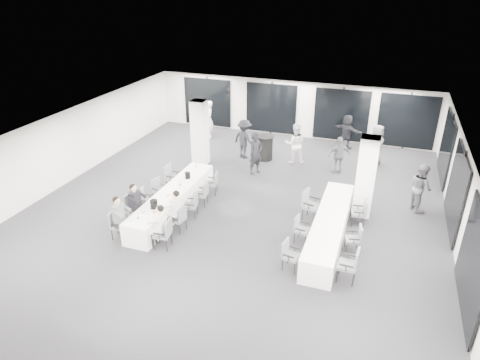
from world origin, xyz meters
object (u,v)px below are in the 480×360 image
(banquet_table_main, at_px, (173,201))
(chair_side_right_far, at_px, (361,211))
(chair_main_left_far, at_px, (171,176))
(chair_side_left_near, at_px, (289,253))
(banquet_table_side, at_px, (329,228))
(chair_side_left_mid, at_px, (300,228))
(chair_side_right_near, at_px, (351,263))
(chair_side_left_far, at_px, (309,203))
(chair_main_left_near, at_px, (117,223))
(standing_guest_a, at_px, (256,151))
(standing_guest_g, at_px, (209,117))
(chair_main_left_second, at_px, (133,207))
(standing_guest_e, at_px, (377,143))
(standing_guest_c, at_px, (244,136))
(chair_main_left_mid, at_px, (145,199))
(chair_main_left_fourth, at_px, (158,188))
(chair_main_right_fourth, at_px, (203,193))
(standing_guest_h, at_px, (421,184))
(chair_main_right_near, at_px, (165,232))
(ice_bucket_far, at_px, (188,175))
(standing_guest_b, at_px, (295,141))
(chair_main_right_second, at_px, (179,218))
(ice_bucket_near, at_px, (154,204))
(cocktail_table, at_px, (265,148))
(standing_guest_f, at_px, (347,129))
(chair_main_right_mid, at_px, (193,204))
(standing_guest_d, at_px, (339,153))

(banquet_table_main, xyz_separation_m, chair_side_right_far, (6.21, 1.19, 0.13))
(chair_main_left_far, xyz_separation_m, chair_side_left_near, (5.39, -3.36, -0.05))
(banquet_table_side, height_order, chair_side_left_mid, chair_side_left_mid)
(chair_side_right_near, bearing_deg, chair_side_left_far, 32.42)
(chair_main_left_near, relative_size, chair_side_right_near, 0.92)
(chair_side_right_far, distance_m, standing_guest_a, 5.27)
(banquet_table_main, distance_m, banquet_table_side, 5.38)
(chair_main_left_near, height_order, standing_guest_g, standing_guest_g)
(chair_main_left_second, bearing_deg, standing_guest_e, 142.20)
(banquet_table_side, height_order, chair_main_left_far, chair_main_left_far)
(chair_main_left_second, relative_size, standing_guest_c, 0.52)
(chair_main_left_mid, bearing_deg, banquet_table_main, 110.41)
(chair_main_left_fourth, distance_m, standing_guest_c, 5.19)
(chair_main_right_fourth, bearing_deg, chair_main_left_fourth, 92.89)
(standing_guest_h, bearing_deg, chair_main_right_near, 96.78)
(standing_guest_g, xyz_separation_m, ice_bucket_far, (1.83, -6.22, -0.19))
(chair_side_left_far, bearing_deg, standing_guest_h, 130.67)
(chair_main_left_far, relative_size, standing_guest_a, 0.48)
(chair_main_left_second, relative_size, chair_side_left_mid, 1.20)
(chair_main_left_near, bearing_deg, chair_main_right_near, 79.64)
(chair_side_left_near, relative_size, standing_guest_b, 0.43)
(chair_main_right_fourth, relative_size, chair_side_left_near, 0.98)
(banquet_table_main, relative_size, standing_guest_h, 2.60)
(banquet_table_side, bearing_deg, chair_side_left_mid, -150.28)
(chair_main_right_second, relative_size, chair_side_left_mid, 1.02)
(chair_main_left_far, bearing_deg, chair_side_right_near, 64.66)
(chair_main_left_mid, bearing_deg, ice_bucket_near, 38.81)
(chair_main_left_second, xyz_separation_m, standing_guest_h, (8.85, 4.09, 0.37))
(ice_bucket_near, bearing_deg, standing_guest_b, 65.96)
(chair_main_left_second, height_order, chair_main_right_fourth, chair_main_left_second)
(cocktail_table, distance_m, chair_main_left_fourth, 5.61)
(cocktail_table, distance_m, chair_side_left_mid, 6.58)
(ice_bucket_near, bearing_deg, standing_guest_f, 62.43)
(chair_main_left_second, xyz_separation_m, standing_guest_a, (2.58, 5.09, 0.41))
(ice_bucket_far, bearing_deg, chair_main_right_near, -76.23)
(chair_side_left_far, distance_m, standing_guest_h, 3.97)
(chair_main_left_second, distance_m, chair_side_left_near, 5.44)
(chair_main_right_fourth, height_order, standing_guest_h, standing_guest_h)
(chair_main_right_fourth, height_order, ice_bucket_near, ice_bucket_near)
(banquet_table_main, relative_size, standing_guest_g, 2.38)
(chair_main_left_near, bearing_deg, cocktail_table, 151.26)
(chair_main_left_mid, xyz_separation_m, standing_guest_h, (8.83, 3.38, 0.46))
(banquet_table_main, bearing_deg, chair_side_left_mid, -5.36)
(banquet_table_side, relative_size, chair_main_right_near, 5.28)
(chair_side_left_mid, bearing_deg, standing_guest_f, -174.33)
(standing_guest_f, bearing_deg, standing_guest_c, 63.15)
(standing_guest_b, bearing_deg, chair_main_right_mid, 50.93)
(chair_main_left_near, relative_size, chair_main_left_second, 0.89)
(chair_main_left_fourth, bearing_deg, standing_guest_d, 143.41)
(chair_main_left_fourth, distance_m, standing_guest_d, 7.40)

